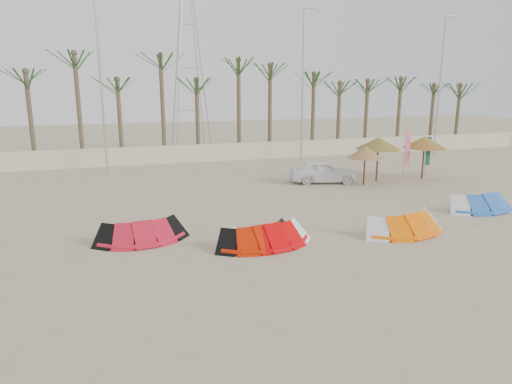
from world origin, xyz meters
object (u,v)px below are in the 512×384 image
object	(u,v)px
kite_orange	(401,220)
parasol_mid	(365,152)
parasol_right	(425,142)
parasol_left	(378,143)
kite_red_right	(267,232)
kite_red_mid	(257,233)
kite_blue	(478,200)
kite_red_left	(141,229)
car	(323,171)

from	to	relation	value
kite_orange	parasol_mid	world-z (taller)	parasol_mid
kite_orange	parasol_right	bearing A→B (deg)	48.85
parasol_right	parasol_left	bearing A→B (deg)	178.70
kite_red_right	kite_orange	distance (m)	5.52
kite_red_mid	kite_blue	distance (m)	11.44
kite_orange	parasol_right	distance (m)	11.41
kite_red_right	parasol_right	size ratio (longest dim) A/B	1.33
kite_red_left	parasol_left	size ratio (longest dim) A/B	1.30
kite_red_right	car	distance (m)	11.17
parasol_left	parasol_mid	size ratio (longest dim) A/B	1.16
parasol_mid	kite_blue	bearing A→B (deg)	-68.36
kite_red_right	kite_orange	bearing A→B (deg)	-2.13
kite_blue	parasol_mid	size ratio (longest dim) A/B	1.63
kite_red_left	kite_orange	world-z (taller)	same
kite_blue	parasol_right	distance (m)	7.22
parasol_left	parasol_mid	xyz separation A→B (m)	(-1.25, -0.67, -0.37)
parasol_mid	kite_red_mid	bearing A→B (deg)	-139.33
kite_orange	car	world-z (taller)	car
kite_orange	car	xyz separation A→B (m)	(1.04, 9.24, 0.25)
kite_red_right	kite_blue	world-z (taller)	same
kite_red_left	parasol_left	bearing A→B (deg)	24.86
kite_red_mid	kite_orange	size ratio (longest dim) A/B	0.87
kite_red_mid	car	bearing A→B (deg)	52.29
kite_red_left	kite_red_mid	distance (m)	4.34
parasol_right	kite_red_mid	bearing A→B (deg)	-148.23
kite_red_mid	parasol_left	world-z (taller)	parasol_left
parasol_right	car	xyz separation A→B (m)	(-6.37, 0.76, -1.57)
kite_red_mid	parasol_right	size ratio (longest dim) A/B	1.31
kite_orange	parasol_mid	size ratio (longest dim) A/B	1.71
parasol_right	car	distance (m)	6.60
kite_red_left	parasol_mid	xyz separation A→B (m)	(12.87, 5.87, 1.49)
kite_red_mid	car	size ratio (longest dim) A/B	0.86
kite_blue	kite_red_right	bearing A→B (deg)	-171.76
kite_orange	parasol_mid	distance (m)	8.56
kite_red_left	parasol_mid	bearing A→B (deg)	24.52
kite_red_left	car	distance (m)	13.10
kite_red_right	car	size ratio (longest dim) A/B	0.88
kite_red_mid	kite_blue	xyz separation A→B (m)	(11.33, 1.57, 0.00)
kite_orange	kite_blue	bearing A→B (deg)	18.30
kite_blue	parasol_right	bearing A→B (deg)	73.32
parasol_mid	kite_red_right	bearing A→B (deg)	-137.92
kite_orange	car	bearing A→B (deg)	83.55
kite_red_right	car	world-z (taller)	car
kite_blue	car	xyz separation A→B (m)	(-4.36, 7.45, 0.25)
parasol_right	car	size ratio (longest dim) A/B	0.66
kite_orange	parasol_mid	bearing A→B (deg)	69.24
kite_red_left	kite_orange	size ratio (longest dim) A/B	0.89
kite_red_mid	parasol_left	bearing A→B (deg)	39.34
kite_orange	parasol_left	distance (m)	9.73
kite_red_mid	parasol_mid	xyz separation A→B (m)	(8.92, 7.66, 1.49)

